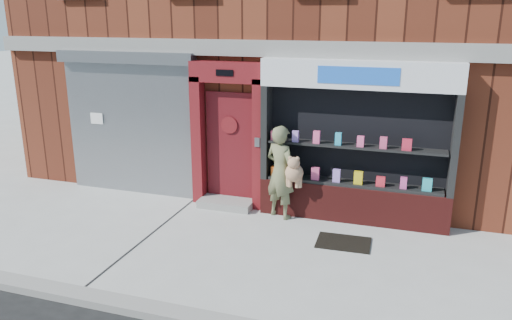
% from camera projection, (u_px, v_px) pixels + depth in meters
% --- Properties ---
extents(ground, '(80.00, 80.00, 0.00)m').
position_uv_depth(ground, '(232.00, 247.00, 8.37)').
color(ground, '#9E9E99').
rests_on(ground, ground).
extents(curb, '(60.00, 0.30, 0.12)m').
position_uv_depth(curb, '(172.00, 314.00, 6.39)').
color(curb, gray).
rests_on(curb, ground).
extents(building, '(12.00, 8.16, 8.00)m').
position_uv_depth(building, '(312.00, 5.00, 12.72)').
color(building, '#491C10').
rests_on(building, ground).
extents(shutter_bay, '(3.10, 0.30, 3.04)m').
position_uv_depth(shutter_bay, '(130.00, 115.00, 10.54)').
color(shutter_bay, gray).
rests_on(shutter_bay, ground).
extents(red_door_bay, '(1.52, 0.58, 2.90)m').
position_uv_depth(red_door_bay, '(228.00, 135.00, 9.88)').
color(red_door_bay, '#5C0F14').
rests_on(red_door_bay, ground).
extents(pharmacy_bay, '(3.50, 0.41, 3.00)m').
position_uv_depth(pharmacy_bay, '(355.00, 150.00, 9.12)').
color(pharmacy_bay, '#511513').
rests_on(pharmacy_bay, ground).
extents(woman, '(0.85, 0.66, 1.80)m').
position_uv_depth(woman, '(282.00, 172.00, 9.39)').
color(woman, '#636643').
rests_on(woman, ground).
extents(doormat, '(0.93, 0.67, 0.02)m').
position_uv_depth(doormat, '(344.00, 243.00, 8.52)').
color(doormat, black).
rests_on(doormat, ground).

